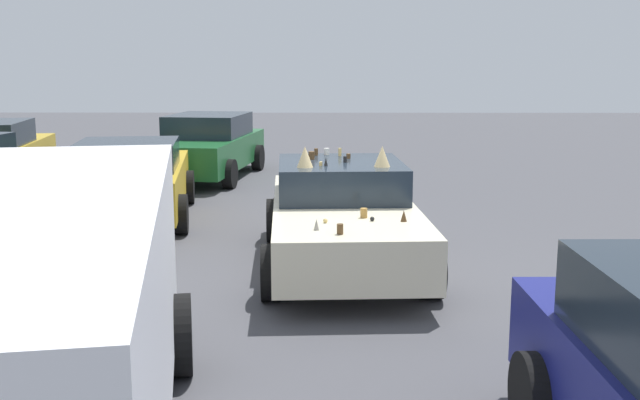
% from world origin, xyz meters
% --- Properties ---
extents(ground_plane, '(60.00, 60.00, 0.00)m').
position_xyz_m(ground_plane, '(0.00, 0.00, 0.00)').
color(ground_plane, '#47474C').
extents(art_car_decorated, '(4.68, 2.27, 1.63)m').
position_xyz_m(art_car_decorated, '(0.09, 0.00, 0.69)').
color(art_car_decorated, beige).
rests_on(art_car_decorated, ground).
extents(parked_van_behind_left, '(5.59, 2.98, 1.91)m').
position_xyz_m(parked_van_behind_left, '(-5.31, 2.26, 1.09)').
color(parked_van_behind_left, silver).
rests_on(parked_van_behind_left, ground).
extents(parked_sedan_row_back_far, '(4.71, 2.46, 1.47)m').
position_xyz_m(parked_sedan_row_back_far, '(7.76, 3.00, 0.74)').
color(parked_sedan_row_back_far, '#1E602D').
rests_on(parked_sedan_row_back_far, ground).
extents(parked_sedan_far_left, '(4.42, 2.42, 1.39)m').
position_xyz_m(parked_sedan_far_left, '(2.99, 3.57, 0.70)').
color(parked_sedan_far_left, gold).
rests_on(parked_sedan_far_left, ground).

